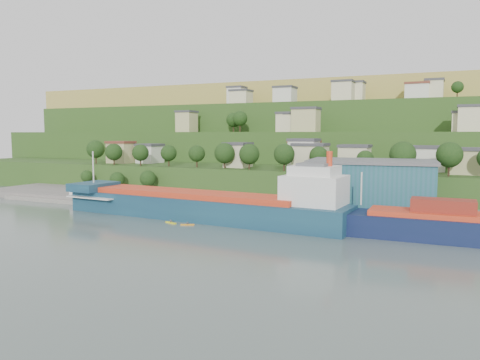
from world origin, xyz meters
The scene contains 10 objects.
ground centered at (0.00, 0.00, 0.00)m, with size 500.00×500.00×0.00m, color #495956.
quay centered at (20.00, 28.00, 0.00)m, with size 220.00×26.00×4.00m, color slate.
pebble_beach centered at (-55.00, 22.00, 0.00)m, with size 40.00×18.00×2.40m, color slate.
hillside centered at (0.02, 168.69, 0.08)m, with size 360.00×211.24×96.00m.
cargo_ship_near centered at (3.02, 8.96, 3.16)m, with size 77.62×17.16×19.78m.
warehouse centered at (39.47, 28.99, 8.43)m, with size 32.66×21.84×12.80m.
caravan centered at (-48.25, 19.27, 2.80)m, with size 6.84×2.85×3.19m, color silver.
dinghy centered at (-40.84, 19.88, 1.56)m, with size 3.59×1.34×0.72m, color silver.
kayak_orange centered at (2.06, 0.43, 0.24)m, with size 3.15×1.86×0.80m.
kayak_yellow centered at (-2.79, 0.81, 0.26)m, with size 3.53×1.75×0.88m.
Camera 1 is at (58.31, -92.79, 21.53)m, focal length 35.00 mm.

